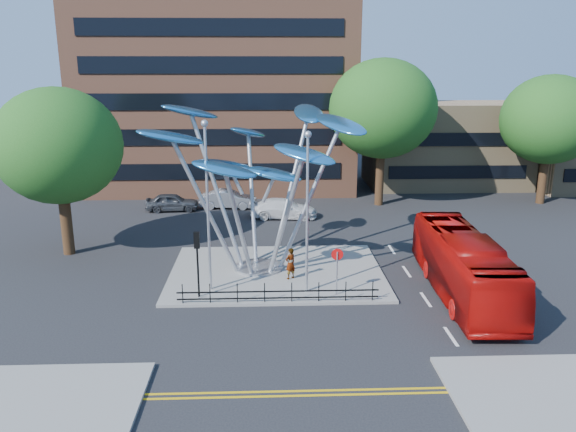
{
  "coord_description": "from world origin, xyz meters",
  "views": [
    {
      "loc": [
        -1.51,
        -24.06,
        11.51
      ],
      "look_at": [
        -0.43,
        4.0,
        3.93
      ],
      "focal_mm": 35.0,
      "sensor_mm": 36.0,
      "label": 1
    }
  ],
  "objects_px": {
    "tree_right": "(383,109)",
    "parked_car_right": "(284,209)",
    "street_lamp_left": "(207,192)",
    "parked_car_mid": "(228,199)",
    "no_entry_sign_island": "(337,264)",
    "red_bus": "(463,265)",
    "tree_left": "(58,146)",
    "traffic_light_island": "(197,250)",
    "parked_car_left": "(172,202)",
    "pedestrian": "(290,263)",
    "leaf_sculpture": "(256,152)",
    "street_lamp_right": "(307,198)",
    "tree_far": "(550,120)"
  },
  "relations": [
    {
      "from": "tree_right",
      "to": "parked_car_right",
      "type": "relative_size",
      "value": 2.36
    },
    {
      "from": "tree_right",
      "to": "leaf_sculpture",
      "type": "height_order",
      "value": "tree_right"
    },
    {
      "from": "pedestrian",
      "to": "parked_car_right",
      "type": "relative_size",
      "value": 0.34
    },
    {
      "from": "tree_far",
      "to": "parked_car_right",
      "type": "height_order",
      "value": "tree_far"
    },
    {
      "from": "street_lamp_right",
      "to": "red_bus",
      "type": "relative_size",
      "value": 0.72
    },
    {
      "from": "tree_left",
      "to": "leaf_sculpture",
      "type": "relative_size",
      "value": 0.81
    },
    {
      "from": "no_entry_sign_island",
      "to": "red_bus",
      "type": "relative_size",
      "value": 0.21
    },
    {
      "from": "leaf_sculpture",
      "to": "no_entry_sign_island",
      "type": "height_order",
      "value": "leaf_sculpture"
    },
    {
      "from": "street_lamp_left",
      "to": "parked_car_mid",
      "type": "distance_m",
      "value": 18.39
    },
    {
      "from": "tree_right",
      "to": "red_bus",
      "type": "relative_size",
      "value": 1.05
    },
    {
      "from": "red_bus",
      "to": "parked_car_mid",
      "type": "distance_m",
      "value": 22.86
    },
    {
      "from": "tree_right",
      "to": "street_lamp_left",
      "type": "relative_size",
      "value": 1.38
    },
    {
      "from": "traffic_light_island",
      "to": "parked_car_left",
      "type": "relative_size",
      "value": 0.81
    },
    {
      "from": "leaf_sculpture",
      "to": "traffic_light_island",
      "type": "distance_m",
      "value": 6.65
    },
    {
      "from": "street_lamp_left",
      "to": "street_lamp_right",
      "type": "xyz_separation_m",
      "value": [
        5.0,
        -0.5,
        -0.26
      ]
    },
    {
      "from": "tree_right",
      "to": "parked_car_right",
      "type": "bearing_deg",
      "value": -154.04
    },
    {
      "from": "tree_right",
      "to": "street_lamp_right",
      "type": "bearing_deg",
      "value": -111.54
    },
    {
      "from": "street_lamp_right",
      "to": "parked_car_left",
      "type": "height_order",
      "value": "street_lamp_right"
    },
    {
      "from": "red_bus",
      "to": "pedestrian",
      "type": "bearing_deg",
      "value": 169.07
    },
    {
      "from": "pedestrian",
      "to": "street_lamp_left",
      "type": "bearing_deg",
      "value": -21.61
    },
    {
      "from": "tree_right",
      "to": "leaf_sculpture",
      "type": "distance_m",
      "value": 18.37
    },
    {
      "from": "traffic_light_island",
      "to": "tree_right",
      "type": "bearing_deg",
      "value": 56.31
    },
    {
      "from": "tree_left",
      "to": "no_entry_sign_island",
      "type": "xyz_separation_m",
      "value": [
        16.0,
        -7.48,
        -4.98
      ]
    },
    {
      "from": "tree_far",
      "to": "traffic_light_island",
      "type": "relative_size",
      "value": 3.16
    },
    {
      "from": "red_bus",
      "to": "pedestrian",
      "type": "xyz_separation_m",
      "value": [
        -8.77,
        2.11,
        -0.58
      ]
    },
    {
      "from": "leaf_sculpture",
      "to": "street_lamp_right",
      "type": "xyz_separation_m",
      "value": [
        2.57,
        -3.68,
        -1.78
      ]
    },
    {
      "from": "tree_right",
      "to": "street_lamp_right",
      "type": "height_order",
      "value": "tree_right"
    },
    {
      "from": "parked_car_left",
      "to": "tree_left",
      "type": "bearing_deg",
      "value": 152.14
    },
    {
      "from": "red_bus",
      "to": "tree_far",
      "type": "bearing_deg",
      "value": 57.69
    },
    {
      "from": "tree_far",
      "to": "leaf_sculpture",
      "type": "relative_size",
      "value": 0.85
    },
    {
      "from": "pedestrian",
      "to": "parked_car_mid",
      "type": "height_order",
      "value": "pedestrian"
    },
    {
      "from": "traffic_light_island",
      "to": "parked_car_right",
      "type": "distance_m",
      "value": 16.33
    },
    {
      "from": "tree_left",
      "to": "parked_car_mid",
      "type": "distance_m",
      "value": 15.83
    },
    {
      "from": "tree_far",
      "to": "leaf_sculpture",
      "type": "height_order",
      "value": "tree_far"
    },
    {
      "from": "no_entry_sign_island",
      "to": "red_bus",
      "type": "height_order",
      "value": "red_bus"
    },
    {
      "from": "tree_right",
      "to": "red_bus",
      "type": "bearing_deg",
      "value": -88.52
    },
    {
      "from": "tree_right",
      "to": "tree_left",
      "type": "relative_size",
      "value": 1.17
    },
    {
      "from": "leaf_sculpture",
      "to": "parked_car_right",
      "type": "xyz_separation_m",
      "value": [
        1.85,
        11.32,
        -6.13
      ]
    },
    {
      "from": "tree_right",
      "to": "pedestrian",
      "type": "relative_size",
      "value": 6.88
    },
    {
      "from": "no_entry_sign_island",
      "to": "street_lamp_right",
      "type": "bearing_deg",
      "value": 162.13
    },
    {
      "from": "street_lamp_right",
      "to": "parked_car_mid",
      "type": "distance_m",
      "value": 19.52
    },
    {
      "from": "tree_far",
      "to": "leaf_sculpture",
      "type": "bearing_deg",
      "value": -147.52
    },
    {
      "from": "tree_far",
      "to": "tree_right",
      "type": "bearing_deg",
      "value": -180.0
    },
    {
      "from": "leaf_sculpture",
      "to": "parked_car_left",
      "type": "height_order",
      "value": "leaf_sculpture"
    },
    {
      "from": "red_bus",
      "to": "parked_car_left",
      "type": "height_order",
      "value": "red_bus"
    },
    {
      "from": "street_lamp_right",
      "to": "traffic_light_island",
      "type": "relative_size",
      "value": 2.42
    },
    {
      "from": "no_entry_sign_island",
      "to": "parked_car_mid",
      "type": "bearing_deg",
      "value": 109.66
    },
    {
      "from": "tree_left",
      "to": "parked_car_mid",
      "type": "height_order",
      "value": "tree_left"
    },
    {
      "from": "traffic_light_island",
      "to": "parked_car_right",
      "type": "relative_size",
      "value": 0.67
    },
    {
      "from": "tree_right",
      "to": "leaf_sculpture",
      "type": "bearing_deg",
      "value": -123.31
    }
  ]
}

